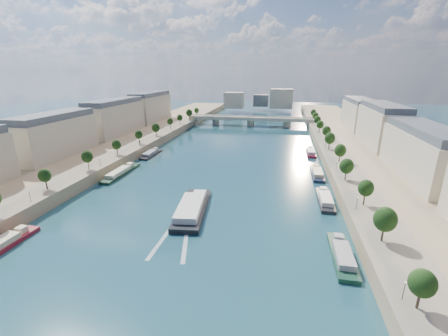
% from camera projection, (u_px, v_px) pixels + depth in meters
% --- Properties ---
extents(ground, '(700.00, 700.00, 0.00)m').
position_uv_depth(ground, '(225.00, 164.00, 156.78)').
color(ground, '#0C2636').
rests_on(ground, ground).
extents(quay_left, '(44.00, 520.00, 5.00)m').
position_uv_depth(quay_left, '(101.00, 153.00, 169.27)').
color(quay_left, '#9E8460').
rests_on(quay_left, ground).
extents(quay_right, '(44.00, 520.00, 5.00)m').
position_uv_depth(quay_right, '(373.00, 168.00, 142.76)').
color(quay_right, '#9E8460').
rests_on(quay_right, ground).
extents(pave_left, '(14.00, 520.00, 0.10)m').
position_uv_depth(pave_left, '(125.00, 150.00, 165.72)').
color(pave_left, gray).
rests_on(pave_left, quay_left).
extents(pave_right, '(14.00, 520.00, 0.10)m').
position_uv_depth(pave_right, '(341.00, 161.00, 144.74)').
color(pave_right, gray).
rests_on(pave_right, quay_right).
extents(trees_left, '(4.80, 268.80, 8.26)m').
position_uv_depth(trees_left, '(129.00, 140.00, 165.55)').
color(trees_left, '#382B1E').
rests_on(trees_left, ground).
extents(trees_right, '(4.80, 268.80, 8.26)m').
position_uv_depth(trees_right, '(335.00, 145.00, 152.77)').
color(trees_right, '#382B1E').
rests_on(trees_right, ground).
extents(lamps_left, '(0.36, 200.36, 4.28)m').
position_uv_depth(lamps_left, '(122.00, 150.00, 154.71)').
color(lamps_left, black).
rests_on(lamps_left, ground).
extents(lamps_right, '(0.36, 200.36, 4.28)m').
position_uv_depth(lamps_right, '(330.00, 153.00, 149.39)').
color(lamps_right, black).
rests_on(lamps_right, ground).
extents(buildings_left, '(16.00, 226.00, 23.20)m').
position_uv_depth(buildings_left, '(90.00, 124.00, 178.56)').
color(buildings_left, beige).
rests_on(buildings_left, ground).
extents(buildings_right, '(16.00, 226.00, 23.20)m').
position_uv_depth(buildings_right, '(399.00, 135.00, 147.27)').
color(buildings_right, beige).
rests_on(buildings_right, ground).
extents(skyline, '(79.00, 42.00, 22.00)m').
position_uv_depth(skyline, '(263.00, 99.00, 356.59)').
color(skyline, beige).
rests_on(skyline, ground).
extents(bridge, '(112.00, 12.00, 8.15)m').
position_uv_depth(bridge, '(251.00, 120.00, 266.85)').
color(bridge, '#C1B79E').
rests_on(bridge, ground).
extents(tour_barge, '(13.06, 32.97, 4.35)m').
position_uv_depth(tour_barge, '(192.00, 208.00, 103.61)').
color(tour_barge, black).
rests_on(tour_barge, ground).
extents(wake, '(10.77, 26.00, 0.04)m').
position_uv_depth(wake, '(176.00, 236.00, 88.61)').
color(wake, silver).
rests_on(wake, ground).
extents(moored_barges_left, '(5.00, 156.13, 3.60)m').
position_uv_depth(moored_barges_left, '(80.00, 198.00, 113.18)').
color(moored_barges_left, '#192437').
rests_on(moored_barges_left, ground).
extents(moored_barges_right, '(5.00, 166.11, 3.60)m').
position_uv_depth(moored_barges_right, '(326.00, 203.00, 108.80)').
color(moored_barges_right, black).
rests_on(moored_barges_right, ground).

